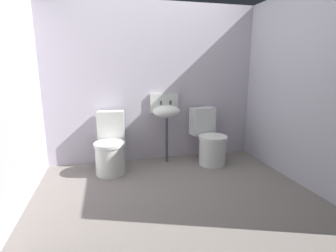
% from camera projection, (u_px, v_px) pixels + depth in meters
% --- Properties ---
extents(ground_plane, '(3.43, 2.74, 0.08)m').
position_uv_depth(ground_plane, '(174.00, 197.00, 2.86)').
color(ground_plane, slate).
extents(wall_back, '(3.43, 0.10, 2.25)m').
position_uv_depth(wall_back, '(153.00, 84.00, 3.75)').
color(wall_back, '#B5AEBB').
rests_on(wall_back, ground).
extents(wall_left, '(0.10, 2.54, 2.25)m').
position_uv_depth(wall_left, '(6.00, 94.00, 2.34)').
color(wall_left, '#B5B0BC').
rests_on(wall_left, ground).
extents(wall_right, '(0.10, 2.54, 2.25)m').
position_uv_depth(wall_right, '(300.00, 88.00, 3.05)').
color(wall_right, '#AFAFBB').
rests_on(wall_right, ground).
extents(toilet_left, '(0.45, 0.63, 0.78)m').
position_uv_depth(toilet_left, '(111.00, 148.00, 3.40)').
color(toilet_left, silver).
rests_on(toilet_left, ground).
extents(toilet_right, '(0.47, 0.65, 0.78)m').
position_uv_depth(toilet_right, '(209.00, 141.00, 3.72)').
color(toilet_right, silver).
rests_on(toilet_right, ground).
extents(sink, '(0.42, 0.35, 0.99)m').
position_uv_depth(sink, '(166.00, 111.00, 3.67)').
color(sink, '#374147').
rests_on(sink, ground).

